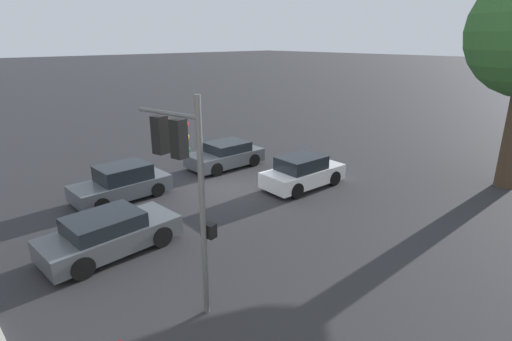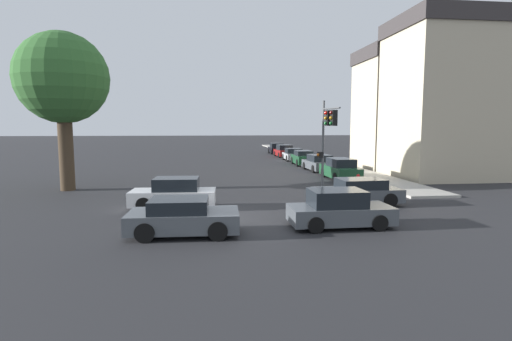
# 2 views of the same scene
# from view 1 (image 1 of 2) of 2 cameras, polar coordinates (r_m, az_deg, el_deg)

# --- Properties ---
(ground_plane) EXTENTS (300.00, 300.00, 0.00)m
(ground_plane) POSITION_cam_1_polar(r_m,az_deg,el_deg) (18.56, -3.83, -2.34)
(ground_plane) COLOR #28282B
(traffic_signal) EXTENTS (0.83, 2.04, 5.44)m
(traffic_signal) POSITION_cam_1_polar(r_m,az_deg,el_deg) (9.41, -10.34, 0.64)
(traffic_signal) COLOR #515456
(traffic_signal) RESTS_ON ground_plane
(crossing_car_0) EXTENTS (4.09, 2.00, 1.48)m
(crossing_car_0) POSITION_cam_1_polar(r_m,az_deg,el_deg) (18.42, 6.70, -0.28)
(crossing_car_0) COLOR silver
(crossing_car_0) RESTS_ON ground_plane
(crossing_car_1) EXTENTS (4.03, 2.16, 1.34)m
(crossing_car_1) POSITION_cam_1_polar(r_m,az_deg,el_deg) (21.27, -4.38, 2.21)
(crossing_car_1) COLOR #4C5156
(crossing_car_1) RESTS_ON ground_plane
(crossing_car_2) EXTENTS (4.01, 1.94, 1.47)m
(crossing_car_2) POSITION_cam_1_polar(r_m,az_deg,el_deg) (17.94, -18.63, -1.74)
(crossing_car_2) COLOR #4C5156
(crossing_car_2) RESTS_ON ground_plane
(crossing_car_3) EXTENTS (4.34, 2.12, 1.32)m
(crossing_car_3) POSITION_cam_1_polar(r_m,az_deg,el_deg) (13.67, -20.23, -8.48)
(crossing_car_3) COLOR #4C5156
(crossing_car_3) RESTS_ON ground_plane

